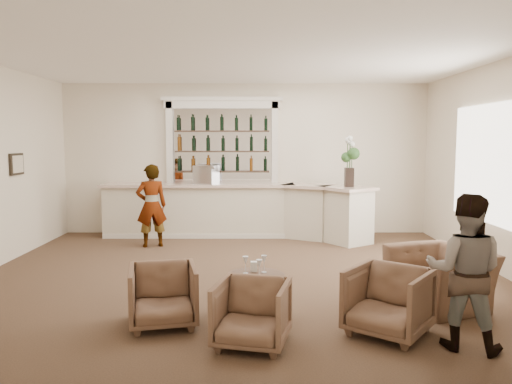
# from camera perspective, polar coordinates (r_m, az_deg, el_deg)

# --- Properties ---
(ground) EXTENTS (8.00, 8.00, 0.00)m
(ground) POSITION_cam_1_polar(r_m,az_deg,el_deg) (7.84, -1.73, -9.37)
(ground) COLOR brown
(ground) RESTS_ON ground
(room_shell) EXTENTS (8.04, 7.02, 3.32)m
(room_shell) POSITION_cam_1_polar(r_m,az_deg,el_deg) (8.27, -0.50, 7.82)
(room_shell) COLOR beige
(room_shell) RESTS_ON ground
(bar_counter) EXTENTS (5.72, 1.80, 1.14)m
(bar_counter) POSITION_cam_1_polar(r_m,az_deg,el_deg) (10.66, -2.16, -2.11)
(bar_counter) COLOR beige
(bar_counter) RESTS_ON ground
(back_bar_alcove) EXTENTS (2.64, 0.25, 3.00)m
(back_bar_alcove) POSITION_cam_1_polar(r_m,az_deg,el_deg) (10.98, -3.87, 5.75)
(back_bar_alcove) COLOR white
(back_bar_alcove) RESTS_ON ground
(cocktail_table) EXTENTS (0.69, 0.69, 0.50)m
(cocktail_table) POSITION_cam_1_polar(r_m,az_deg,el_deg) (6.01, -0.04, -11.71)
(cocktail_table) COLOR #482C1F
(cocktail_table) RESTS_ON ground
(sommelier) EXTENTS (0.68, 0.56, 1.61)m
(sommelier) POSITION_cam_1_polar(r_m,az_deg,el_deg) (9.87, -11.86, -1.54)
(sommelier) COLOR gray
(sommelier) RESTS_ON ground
(guest) EXTENTS (0.93, 0.85, 1.55)m
(guest) POSITION_cam_1_polar(r_m,az_deg,el_deg) (5.41, 22.76, -8.39)
(guest) COLOR gray
(guest) RESTS_ON ground
(armchair_left) EXTENTS (0.88, 0.89, 0.69)m
(armchair_left) POSITION_cam_1_polar(r_m,az_deg,el_deg) (5.79, -10.57, -11.53)
(armchair_left) COLOR brown
(armchair_left) RESTS_ON ground
(armchair_center) EXTENTS (0.85, 0.87, 0.66)m
(armchair_center) POSITION_cam_1_polar(r_m,az_deg,el_deg) (5.18, -0.47, -13.70)
(armchair_center) COLOR brown
(armchair_center) RESTS_ON ground
(armchair_right) EXTENTS (1.10, 1.11, 0.73)m
(armchair_right) POSITION_cam_1_polar(r_m,az_deg,el_deg) (5.61, 14.88, -11.98)
(armchair_right) COLOR brown
(armchair_right) RESTS_ON ground
(armchair_far) EXTENTS (1.31, 1.39, 0.72)m
(armchair_far) POSITION_cam_1_polar(r_m,az_deg,el_deg) (6.74, 20.28, -9.15)
(armchair_far) COLOR brown
(armchair_far) RESTS_ON ground
(espresso_machine) EXTENTS (0.55, 0.51, 0.39)m
(espresso_machine) POSITION_cam_1_polar(r_m,az_deg,el_deg) (10.64, -5.72, 1.98)
(espresso_machine) COLOR #B6B7BB
(espresso_machine) RESTS_ON bar_counter
(flower_vase) EXTENTS (0.26, 0.26, 1.00)m
(flower_vase) POSITION_cam_1_polar(r_m,az_deg,el_deg) (10.13, 10.63, 3.79)
(flower_vase) COLOR black
(flower_vase) RESTS_ON bar_counter
(wine_glass_bar_left) EXTENTS (0.07, 0.07, 0.21)m
(wine_glass_bar_left) POSITION_cam_1_polar(r_m,az_deg,el_deg) (10.68, -5.77, 1.50)
(wine_glass_bar_left) COLOR white
(wine_glass_bar_left) RESTS_ON bar_counter
(wine_glass_bar_right) EXTENTS (0.07, 0.07, 0.21)m
(wine_glass_bar_right) POSITION_cam_1_polar(r_m,az_deg,el_deg) (10.61, -7.01, 1.46)
(wine_glass_bar_right) COLOR white
(wine_glass_bar_right) RESTS_ON bar_counter
(wine_glass_tbl_a) EXTENTS (0.07, 0.07, 0.21)m
(wine_glass_tbl_a) POSITION_cam_1_polar(r_m,az_deg,el_deg) (5.94, -1.21, -8.35)
(wine_glass_tbl_a) COLOR white
(wine_glass_tbl_a) RESTS_ON cocktail_table
(wine_glass_tbl_b) EXTENTS (0.07, 0.07, 0.21)m
(wine_glass_tbl_b) POSITION_cam_1_polar(r_m,az_deg,el_deg) (5.99, 0.92, -8.23)
(wine_glass_tbl_b) COLOR white
(wine_glass_tbl_b) RESTS_ON cocktail_table
(wine_glass_tbl_c) EXTENTS (0.07, 0.07, 0.21)m
(wine_glass_tbl_c) POSITION_cam_1_polar(r_m,az_deg,el_deg) (5.78, 0.36, -8.75)
(wine_glass_tbl_c) COLOR white
(wine_glass_tbl_c) RESTS_ON cocktail_table
(napkin_holder) EXTENTS (0.08, 0.08, 0.12)m
(napkin_holder) POSITION_cam_1_polar(r_m,az_deg,el_deg) (6.06, -0.23, -8.51)
(napkin_holder) COLOR white
(napkin_holder) RESTS_ON cocktail_table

